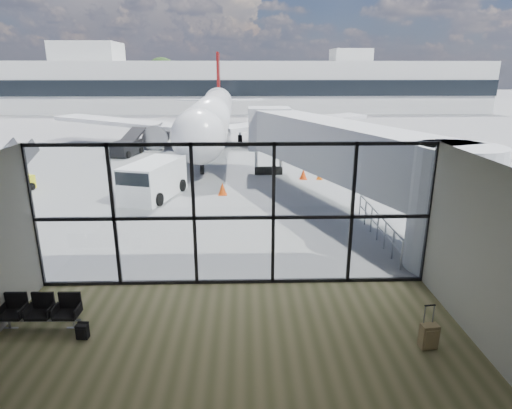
{
  "coord_description": "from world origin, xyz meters",
  "views": [
    {
      "loc": [
        0.34,
        -12.27,
        6.44
      ],
      "look_at": [
        0.76,
        3.0,
        1.68
      ],
      "focal_mm": 30.0,
      "sensor_mm": 36.0,
      "label": 1
    }
  ],
  "objects_px": {
    "suitcase": "(429,336)",
    "airliner": "(212,114)",
    "backpack": "(82,331)",
    "mobile_stairs": "(7,183)",
    "service_van": "(153,180)",
    "seating_row": "(42,309)",
    "belt_loader": "(126,147)"
  },
  "relations": [
    {
      "from": "service_van",
      "to": "mobile_stairs",
      "type": "xyz_separation_m",
      "value": [
        -8.24,
        1.1,
        -0.44
      ]
    },
    {
      "from": "seating_row",
      "to": "backpack",
      "type": "relative_size",
      "value": 4.78
    },
    {
      "from": "backpack",
      "to": "mobile_stairs",
      "type": "height_order",
      "value": "mobile_stairs"
    },
    {
      "from": "airliner",
      "to": "backpack",
      "type": "bearing_deg",
      "value": -92.9
    },
    {
      "from": "backpack",
      "to": "airliner",
      "type": "height_order",
      "value": "airliner"
    },
    {
      "from": "belt_loader",
      "to": "mobile_stairs",
      "type": "relative_size",
      "value": 1.28
    },
    {
      "from": "seating_row",
      "to": "mobile_stairs",
      "type": "xyz_separation_m",
      "value": [
        -7.78,
        13.21,
        0.03
      ]
    },
    {
      "from": "belt_loader",
      "to": "service_van",
      "type": "bearing_deg",
      "value": -55.59
    },
    {
      "from": "service_van",
      "to": "mobile_stairs",
      "type": "relative_size",
      "value": 1.36
    },
    {
      "from": "suitcase",
      "to": "mobile_stairs",
      "type": "height_order",
      "value": "mobile_stairs"
    },
    {
      "from": "airliner",
      "to": "belt_loader",
      "type": "height_order",
      "value": "airliner"
    },
    {
      "from": "airliner",
      "to": "seating_row",
      "type": "bearing_deg",
      "value": -95.25
    },
    {
      "from": "belt_loader",
      "to": "suitcase",
      "type": "bearing_deg",
      "value": -47.69
    },
    {
      "from": "airliner",
      "to": "mobile_stairs",
      "type": "bearing_deg",
      "value": -121.3
    },
    {
      "from": "suitcase",
      "to": "belt_loader",
      "type": "xyz_separation_m",
      "value": [
        -13.92,
        25.63,
        0.32
      ]
    },
    {
      "from": "seating_row",
      "to": "suitcase",
      "type": "xyz_separation_m",
      "value": [
        9.76,
        -1.22,
        -0.17
      ]
    },
    {
      "from": "seating_row",
      "to": "service_van",
      "type": "height_order",
      "value": "service_van"
    },
    {
      "from": "seating_row",
      "to": "service_van",
      "type": "bearing_deg",
      "value": 88.99
    },
    {
      "from": "suitcase",
      "to": "service_van",
      "type": "xyz_separation_m",
      "value": [
        -9.3,
        13.33,
        0.64
      ]
    },
    {
      "from": "airliner",
      "to": "service_van",
      "type": "bearing_deg",
      "value": -96.76
    },
    {
      "from": "backpack",
      "to": "suitcase",
      "type": "relative_size",
      "value": 0.39
    },
    {
      "from": "seating_row",
      "to": "belt_loader",
      "type": "height_order",
      "value": "belt_loader"
    },
    {
      "from": "backpack",
      "to": "mobile_stairs",
      "type": "relative_size",
      "value": 0.12
    },
    {
      "from": "backpack",
      "to": "suitcase",
      "type": "xyz_separation_m",
      "value": [
        8.53,
        -0.62,
        0.13
      ]
    },
    {
      "from": "backpack",
      "to": "mobile_stairs",
      "type": "bearing_deg",
      "value": 128.5
    },
    {
      "from": "suitcase",
      "to": "airliner",
      "type": "xyz_separation_m",
      "value": [
        -7.37,
        31.66,
        2.32
      ]
    },
    {
      "from": "airliner",
      "to": "service_van",
      "type": "xyz_separation_m",
      "value": [
        -1.93,
        -18.33,
        -1.68
      ]
    },
    {
      "from": "mobile_stairs",
      "to": "service_van",
      "type": "bearing_deg",
      "value": 12.12
    },
    {
      "from": "seating_row",
      "to": "airliner",
      "type": "xyz_separation_m",
      "value": [
        2.39,
        30.44,
        2.15
      ]
    },
    {
      "from": "suitcase",
      "to": "airliner",
      "type": "height_order",
      "value": "airliner"
    },
    {
      "from": "suitcase",
      "to": "backpack",
      "type": "bearing_deg",
      "value": 169.21
    },
    {
      "from": "suitcase",
      "to": "mobile_stairs",
      "type": "xyz_separation_m",
      "value": [
        -17.54,
        14.42,
        0.2
      ]
    }
  ]
}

